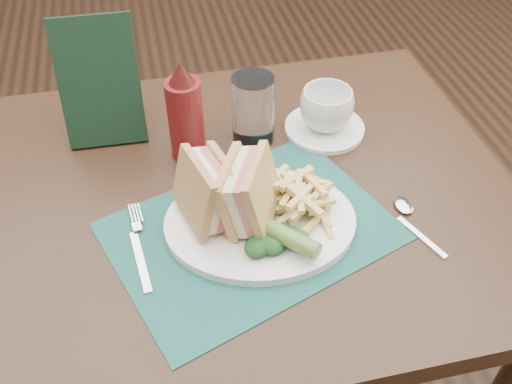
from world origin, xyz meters
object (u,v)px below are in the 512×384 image
drinking_glass (253,110)px  coffee_cup (326,109)px  check_presenter (99,82)px  sandwich_half_a (194,195)px  saucer (324,128)px  ketchup_bottle (185,112)px  table_main (249,316)px  plate (260,222)px  sandwich_half_b (235,189)px  placemat (251,231)px

drinking_glass → coffee_cup: bearing=-2.0°
check_presenter → coffee_cup: bearing=-9.4°
sandwich_half_a → saucer: bearing=21.1°
ketchup_bottle → table_main: bearing=-53.2°
plate → coffee_cup: coffee_cup is taller
sandwich_half_b → saucer: sandwich_half_b is taller
plate → drinking_glass: drinking_glass is taller
plate → sandwich_half_b: size_ratio=2.61×
sandwich_half_a → drinking_glass: (0.13, 0.20, -0.01)m
plate → drinking_glass: bearing=87.6°
ketchup_bottle → check_presenter: check_presenter is taller
placemat → table_main: bearing=81.0°
table_main → coffee_cup: size_ratio=9.14×
table_main → ketchup_bottle: size_ratio=4.84×
placemat → drinking_glass: 0.24m
saucer → coffee_cup: 0.04m
sandwich_half_a → plate: bearing=-25.9°
sandwich_half_b → coffee_cup: 0.29m
coffee_cup → drinking_glass: drinking_glass is taller
drinking_glass → ketchup_bottle: bearing=-171.5°
plate → sandwich_half_a: 0.12m
check_presenter → placemat: bearing=-53.9°
ketchup_bottle → drinking_glass: bearing=8.5°
table_main → coffee_cup: (0.17, 0.13, 0.42)m
plate → sandwich_half_a: size_ratio=2.71×
check_presenter → sandwich_half_b: bearing=-54.4°
placemat → sandwich_half_a: 0.11m
sandwich_half_a → sandwich_half_b: size_ratio=0.96×
plate → saucer: bearing=58.2°
drinking_glass → ketchup_bottle: ketchup_bottle is taller
drinking_glass → sandwich_half_b: bearing=-109.3°
placemat → ketchup_bottle: size_ratio=2.25×
plate → drinking_glass: 0.23m
table_main → placemat: (-0.02, -0.10, 0.38)m
coffee_cup → plate: bearing=-128.9°
drinking_glass → check_presenter: check_presenter is taller
saucer → ketchup_bottle: size_ratio=0.81×
coffee_cup → table_main: bearing=-144.4°
plate → sandwich_half_b: sandwich_half_b is taller
coffee_cup → ketchup_bottle: ketchup_bottle is taller
saucer → drinking_glass: 0.15m
plate → sandwich_half_a: bearing=176.1°
table_main → check_presenter: (-0.22, 0.21, 0.49)m
coffee_cup → placemat: bearing=-130.5°
placemat → drinking_glass: bearing=76.8°
drinking_glass → check_presenter: size_ratio=0.57×
sandwich_half_b → check_presenter: bearing=150.0°
saucer → ketchup_bottle: 0.27m
saucer → drinking_glass: drinking_glass is taller
plate → check_presenter: bearing=134.0°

